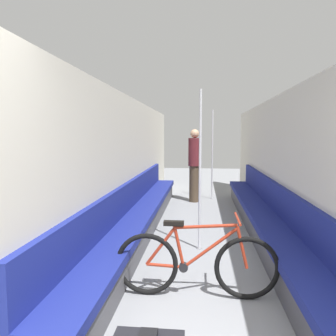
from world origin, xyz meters
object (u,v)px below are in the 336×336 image
Objects in this scene: bicycle at (196,264)px; grab_pole_far at (200,173)px; bench_seat_row_left at (140,217)px; passenger_standing at (195,164)px; bench_seat_row_right at (266,221)px; grab_pole_near at (212,156)px.

grab_pole_far is (0.03, 1.41, 0.75)m from bicycle.
passenger_standing is at bearing 73.11° from bench_seat_row_left.
grab_pole_near reaches higher than bench_seat_row_right.
bench_seat_row_left is 3.50m from grab_pole_near.
bench_seat_row_left and bench_seat_row_right have the same top height.
bicycle is 0.73× the size of grab_pole_near.
grab_pole_near is at bearing -148.70° from passenger_standing.
bicycle is at bearing 79.18° from passenger_standing.
passenger_standing is at bearing 92.61° from grab_pole_far.
bench_seat_row_right is 3.89× the size of passenger_standing.
grab_pole_near is (-0.74, 3.16, 0.81)m from bench_seat_row_right.
bench_seat_row_right is at bearing 100.96° from passenger_standing.
grab_pole_near reaches higher than bench_seat_row_left.
bench_seat_row_right is at bearing 30.30° from grab_pole_far.
grab_pole_far is at bearing -149.70° from bench_seat_row_right.
bench_seat_row_right is 2.27m from bicycle.
passenger_standing is (-1.18, 2.74, 0.63)m from bench_seat_row_right.
grab_pole_far is 1.28× the size of passenger_standing.
grab_pole_far is at bearing 80.27° from passenger_standing.
grab_pole_far reaches higher than passenger_standing.
bench_seat_row_left is 2.23m from bicycle.
grab_pole_far is (-1.03, -0.60, 0.81)m from bench_seat_row_right.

